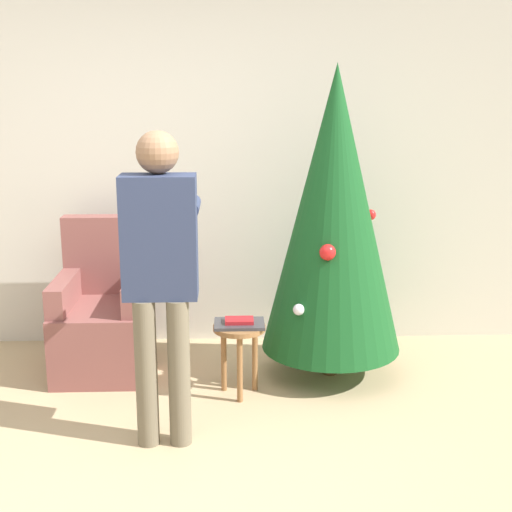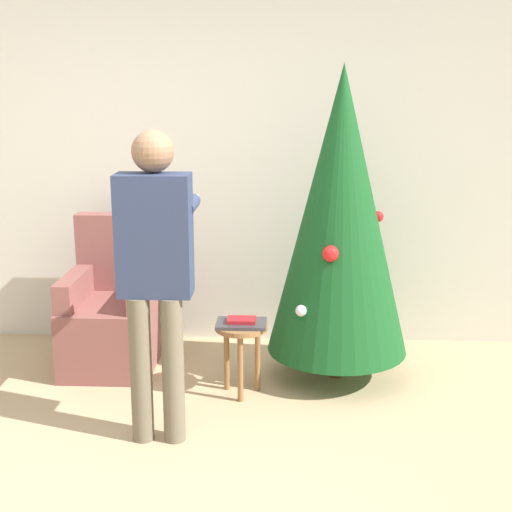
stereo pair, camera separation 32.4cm
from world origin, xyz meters
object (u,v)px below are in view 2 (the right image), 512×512
armchair (114,315)px  side_stool (241,339)px  christmas_tree (340,212)px  person_standing (155,260)px

armchair → side_stool: armchair is taller
christmas_tree → person_standing: size_ratio=1.21×
christmas_tree → armchair: size_ratio=2.01×
armchair → side_stool: size_ratio=2.22×
christmas_tree → side_stool: bearing=-153.7°
christmas_tree → side_stool: (-0.62, -0.30, -0.75)m
armchair → person_standing: 1.33m
christmas_tree → side_stool: 1.02m
person_standing → side_stool: person_standing is taller
person_standing → armchair: bearing=115.9°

